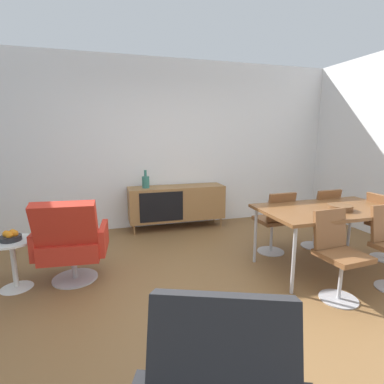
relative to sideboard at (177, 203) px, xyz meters
The scene contains 12 objects.
ground_plane 2.35m from the sideboard, 95.37° to the right, with size 8.32×8.32×0.00m, color brown.
wall_back 1.03m from the sideboard, 125.58° to the left, with size 6.80×0.12×2.80m, color white.
sideboard is the anchor object (origin of this frame).
vase_cobalt 0.64m from the sideboard, behind, with size 0.12×0.12×0.29m.
dining_table 2.43m from the sideboard, 56.55° to the right, with size 1.60×0.90×0.74m.
wooden_bowl_on_table 2.56m from the sideboard, 57.17° to the right, with size 0.26×0.26×0.06m, color brown.
dining_chair_front_left 2.75m from the sideboard, 69.22° to the right, with size 0.43×0.45×0.86m.
dining_chair_back_right 2.23m from the sideboard, 40.84° to the right, with size 0.43×0.45×0.86m.
dining_chair_back_left 1.76m from the sideboard, 55.97° to the right, with size 0.41×0.44×0.86m.
lounge_chair_red 2.16m from the sideboard, 134.63° to the right, with size 0.76×0.71×0.95m.
side_table_round 2.57m from the sideboard, 144.15° to the right, with size 0.44×0.44×0.52m.
fruit_bowl 2.57m from the sideboard, 144.15° to the right, with size 0.20×0.20×0.11m.
Camera 1 is at (-0.91, -2.45, 1.58)m, focal length 27.68 mm.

